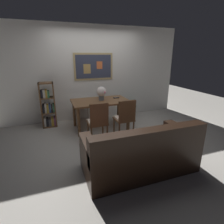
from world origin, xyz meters
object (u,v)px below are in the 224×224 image
Objects in this scene: dining_chair_near_right at (125,116)px; leather_couch at (141,154)px; dining_chair_near_left at (98,120)px; bookshelf at (48,108)px; tv_remote at (116,98)px; dining_table at (101,104)px; flower_vase at (101,92)px; dining_chair_far_left at (82,102)px; potted_ivy at (131,109)px.

leather_couch is at bearing -101.53° from dining_chair_near_right.
dining_chair_near_left is 0.78× the size of bookshelf.
dining_chair_near_right is at bearing 2.06° from dining_chair_near_left.
tv_remote is at bearing 81.93° from dining_chair_near_right.
bookshelf is at bearing 156.32° from dining_table.
leather_couch is 1.54× the size of bookshelf.
dining_table is at bearing 70.43° from dining_chair_near_left.
bookshelf is 1.45m from flower_vase.
flower_vase reaches higher than leather_couch.
flower_vase reaches higher than dining_chair_near_left.
dining_chair_far_left is at bearing 115.27° from flower_vase.
dining_table is 0.78× the size of leather_couch.
dining_chair_near_left is 1.67m from bookshelf.
tv_remote reaches higher than dining_table.
tv_remote is (0.13, 0.90, 0.20)m from dining_chair_near_right.
dining_chair_near_right is (0.33, -0.79, -0.09)m from dining_table.
potted_ivy is (0.81, 1.35, -0.30)m from dining_chair_near_right.
dining_table is at bearing -67.29° from dining_chair_far_left.
dining_chair_near_right is 5.80× the size of tv_remote.
dining_chair_far_left is at bearing 91.35° from dining_chair_near_left.
bookshelf reaches higher than dining_chair_far_left.
flower_vase is at bearing -22.46° from bookshelf.
potted_ivy is at bearing 26.06° from flower_vase.
dining_chair_far_left is 1.00× the size of dining_chair_near_left.
dining_chair_far_left is 5.80× the size of tv_remote.
dining_chair_near_right and dining_chair_near_left have the same top height.
bookshelf is 1.79m from tv_remote.
leather_couch is 3.63× the size of potted_ivy.
dining_chair_near_right is 0.62m from dining_chair_near_left.
leather_couch is at bearing -81.26° from dining_chair_far_left.
dining_chair_near_right reaches higher than tv_remote.
flower_vase is 2.16× the size of tv_remote.
bookshelf is (-0.97, 1.36, -0.02)m from dining_chair_near_left.
bookshelf reaches higher than tv_remote.
dining_table is 1.55× the size of dining_chair_near_right.
dining_table is 0.85m from dining_chair_far_left.
flower_vase is (-1.11, -0.54, 0.70)m from potted_ivy.
potted_ivy is at bearing 59.16° from dining_chair_near_right.
leather_couch is 2.73m from potted_ivy.
leather_couch is at bearing -71.52° from dining_chair_near_left.
dining_chair_near_right is 1.00× the size of dining_chair_far_left.
dining_chair_far_left is 0.51× the size of leather_couch.
dining_table is 8.98× the size of tv_remote.
dining_chair_far_left reaches higher than leather_couch.
potted_ivy is at bearing 43.85° from dining_chair_near_left.
potted_ivy is at bearing 67.48° from leather_couch.
dining_chair_near_right is at bearing -69.62° from flower_vase.
bookshelf is 2.41m from potted_ivy.
flower_vase is 0.48m from tv_remote.
tv_remote is (0.46, 0.11, 0.11)m from dining_table.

